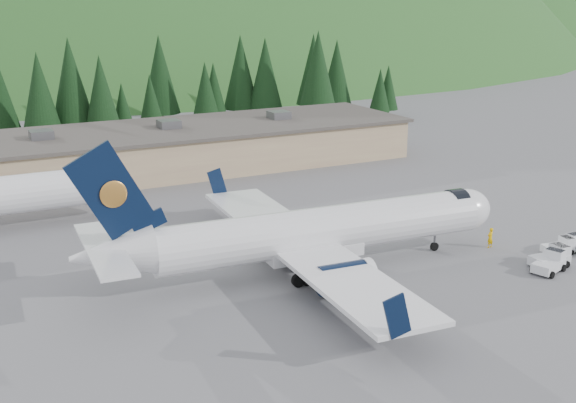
# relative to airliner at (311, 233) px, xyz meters

# --- Properties ---
(ground) EXTENTS (600.00, 600.00, 0.00)m
(ground) POSITION_rel_airliner_xyz_m (1.02, -0.06, -3.10)
(ground) COLOR slate
(airliner) EXTENTS (35.06, 32.89, 11.64)m
(airliner) POSITION_rel_airliner_xyz_m (0.00, 0.00, 0.00)
(airliner) COLOR white
(airliner) RESTS_ON ground
(baggage_tug_a) EXTENTS (3.34, 2.55, 1.61)m
(baggage_tug_a) POSITION_rel_airliner_xyz_m (16.64, -8.63, -2.38)
(baggage_tug_a) COLOR silver
(baggage_tug_a) RESTS_ON ground
(baggage_tug_b) EXTENTS (3.18, 1.99, 1.67)m
(baggage_tug_b) POSITION_rel_airliner_xyz_m (17.65, -7.88, -2.35)
(baggage_tug_b) COLOR silver
(baggage_tug_b) RESTS_ON ground
(terminal_building) EXTENTS (71.00, 17.00, 6.10)m
(terminal_building) POSITION_rel_airliner_xyz_m (-3.99, 37.94, -0.48)
(terminal_building) COLOR tan
(terminal_building) RESTS_ON ground
(baggage_tug_d) EXTENTS (2.73, 1.90, 1.36)m
(baggage_tug_d) POSITION_rel_airliner_xyz_m (20.53, -6.02, -2.49)
(baggage_tug_d) COLOR silver
(baggage_tug_d) RESTS_ON ground
(ramp_worker) EXTENTS (0.70, 0.52, 1.75)m
(ramp_worker) POSITION_rel_airliner_xyz_m (16.28, -2.25, -2.23)
(ramp_worker) COLOR #FFBD00
(ramp_worker) RESTS_ON ground
(tree_line) EXTENTS (110.08, 19.32, 14.06)m
(tree_line) POSITION_rel_airliner_xyz_m (-2.65, 60.94, 4.39)
(tree_line) COLOR black
(tree_line) RESTS_ON ground
(hills) EXTENTS (614.00, 330.00, 300.00)m
(hills) POSITION_rel_airliner_xyz_m (54.36, 207.32, -85.90)
(hills) COLOR #1B501A
(hills) RESTS_ON ground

